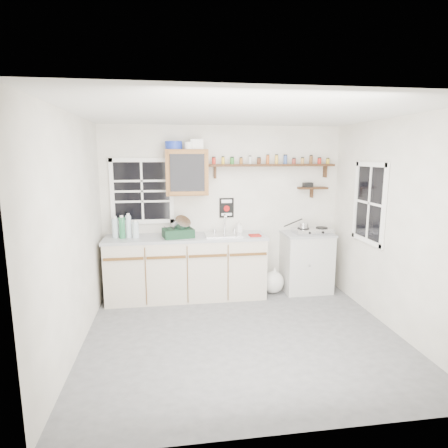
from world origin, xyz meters
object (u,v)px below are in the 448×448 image
object	(u,v)px
right_cabinet	(306,262)
main_cabinet	(187,267)
spice_shelf	(272,164)
dish_rack	(179,230)
hotplate	(312,230)
upper_cabinet	(187,172)

from	to	relation	value
right_cabinet	main_cabinet	bearing A→B (deg)	-179.21
main_cabinet	spice_shelf	distance (m)	1.98
dish_rack	hotplate	size ratio (longest dim) A/B	0.79
main_cabinet	right_cabinet	distance (m)	1.84
main_cabinet	dish_rack	distance (m)	0.57
dish_rack	hotplate	bearing A→B (deg)	-9.76
hotplate	dish_rack	bearing A→B (deg)	179.57
right_cabinet	spice_shelf	distance (m)	1.58
hotplate	spice_shelf	bearing A→B (deg)	158.75
upper_cabinet	dish_rack	bearing A→B (deg)	-124.04
main_cabinet	spice_shelf	world-z (taller)	spice_shelf
main_cabinet	dish_rack	world-z (taller)	dish_rack
dish_rack	main_cabinet	bearing A→B (deg)	16.31
dish_rack	upper_cabinet	bearing A→B (deg)	44.60
hotplate	main_cabinet	bearing A→B (deg)	178.13
spice_shelf	main_cabinet	bearing A→B (deg)	-170.77
dish_rack	hotplate	world-z (taller)	dish_rack
upper_cabinet	dish_rack	xyz separation A→B (m)	(-0.13, -0.19, -0.80)
spice_shelf	hotplate	bearing A→B (deg)	-19.22
upper_cabinet	spice_shelf	size ratio (longest dim) A/B	0.34
dish_rack	hotplate	distance (m)	2.00
right_cabinet	dish_rack	bearing A→B (deg)	-177.75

